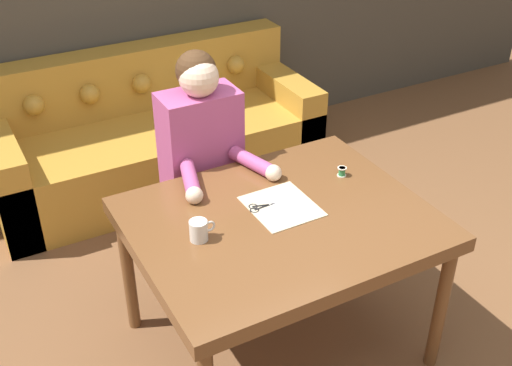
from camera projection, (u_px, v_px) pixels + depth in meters
name	position (u px, v px, depth m)	size (l,w,h in m)	color
ground_plane	(275.00, 360.00, 3.08)	(16.00, 16.00, 0.00)	brown
dining_table	(280.00, 230.00, 2.81)	(1.28, 1.03, 0.76)	brown
couch	(153.00, 138.00, 4.35)	(2.16, 0.86, 0.87)	#B7842D
person	(203.00, 173.00, 3.29)	(0.49, 0.56, 1.31)	#33281E
pattern_paper_main	(282.00, 206.00, 2.84)	(0.29, 0.32, 0.00)	beige
scissors	(264.00, 206.00, 2.84)	(0.22, 0.09, 0.01)	silver
mug	(199.00, 230.00, 2.62)	(0.11, 0.08, 0.09)	silver
thread_spool	(342.00, 172.00, 3.06)	(0.04, 0.04, 0.05)	#338C4C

